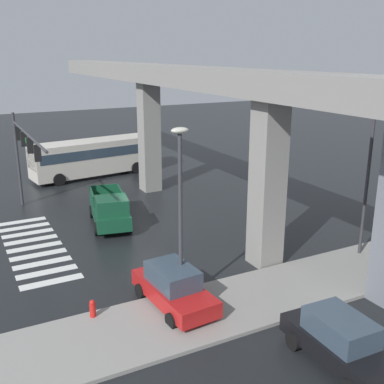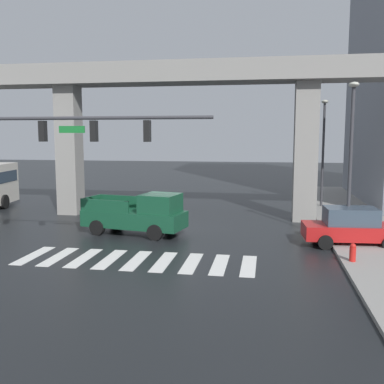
{
  "view_description": "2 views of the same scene",
  "coord_description": "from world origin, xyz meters",
  "px_view_note": "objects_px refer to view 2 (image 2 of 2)",
  "views": [
    {
      "loc": [
        24.06,
        -9.43,
        9.87
      ],
      "look_at": [
        1.2,
        2.49,
        2.15
      ],
      "focal_mm": 43.69,
      "sensor_mm": 36.0,
      "label": 1
    },
    {
      "loc": [
        5.0,
        -22.73,
        4.92
      ],
      "look_at": [
        0.9,
        1.52,
        1.77
      ],
      "focal_mm": 41.56,
      "sensor_mm": 36.0,
      "label": 2
    }
  ],
  "objects_px": {
    "sedan_red": "(352,227)",
    "traffic_signal_mast": "(40,141)",
    "street_lamp_near_corner": "(351,143)",
    "fire_hydrant": "(353,254)",
    "street_lamp_mid_block": "(323,141)",
    "street_lamp_far_north": "(312,140)",
    "pickup_truck": "(140,215)"
  },
  "relations": [
    {
      "from": "street_lamp_mid_block",
      "to": "street_lamp_far_north",
      "type": "distance_m",
      "value": 7.73
    },
    {
      "from": "sedan_red",
      "to": "traffic_signal_mast",
      "type": "bearing_deg",
      "value": -165.28
    },
    {
      "from": "street_lamp_mid_block",
      "to": "traffic_signal_mast",
      "type": "bearing_deg",
      "value": -132.9
    },
    {
      "from": "sedan_red",
      "to": "traffic_signal_mast",
      "type": "distance_m",
      "value": 13.98
    },
    {
      "from": "fire_hydrant",
      "to": "street_lamp_far_north",
      "type": "bearing_deg",
      "value": 88.93
    },
    {
      "from": "street_lamp_near_corner",
      "to": "fire_hydrant",
      "type": "height_order",
      "value": "street_lamp_near_corner"
    },
    {
      "from": "pickup_truck",
      "to": "street_lamp_far_north",
      "type": "height_order",
      "value": "street_lamp_far_north"
    },
    {
      "from": "street_lamp_far_north",
      "to": "fire_hydrant",
      "type": "bearing_deg",
      "value": -91.07
    },
    {
      "from": "sedan_red",
      "to": "street_lamp_near_corner",
      "type": "bearing_deg",
      "value": 106.77
    },
    {
      "from": "pickup_truck",
      "to": "street_lamp_near_corner",
      "type": "xyz_separation_m",
      "value": [
        9.89,
        -0.21,
        3.57
      ]
    },
    {
      "from": "street_lamp_far_north",
      "to": "fire_hydrant",
      "type": "distance_m",
      "value": 21.77
    },
    {
      "from": "traffic_signal_mast",
      "to": "street_lamp_mid_block",
      "type": "relative_size",
      "value": 1.5
    },
    {
      "from": "traffic_signal_mast",
      "to": "pickup_truck",
      "type": "bearing_deg",
      "value": 53.26
    },
    {
      "from": "sedan_red",
      "to": "street_lamp_mid_block",
      "type": "xyz_separation_m",
      "value": [
        -0.12,
        10.45,
        3.7
      ]
    },
    {
      "from": "traffic_signal_mast",
      "to": "sedan_red",
      "type": "bearing_deg",
      "value": 14.72
    },
    {
      "from": "pickup_truck",
      "to": "street_lamp_near_corner",
      "type": "relative_size",
      "value": 0.74
    },
    {
      "from": "street_lamp_far_north",
      "to": "pickup_truck",
      "type": "bearing_deg",
      "value": -119.35
    },
    {
      "from": "pickup_truck",
      "to": "traffic_signal_mast",
      "type": "bearing_deg",
      "value": -126.74
    },
    {
      "from": "sedan_red",
      "to": "street_lamp_mid_block",
      "type": "bearing_deg",
      "value": 90.63
    },
    {
      "from": "street_lamp_far_north",
      "to": "street_lamp_mid_block",
      "type": "bearing_deg",
      "value": -90.0
    },
    {
      "from": "sedan_red",
      "to": "fire_hydrant",
      "type": "height_order",
      "value": "sedan_red"
    },
    {
      "from": "street_lamp_far_north",
      "to": "fire_hydrant",
      "type": "xyz_separation_m",
      "value": [
        -0.4,
        -21.37,
        -4.13
      ]
    },
    {
      "from": "traffic_signal_mast",
      "to": "street_lamp_mid_block",
      "type": "distance_m",
      "value": 18.93
    },
    {
      "from": "street_lamp_mid_block",
      "to": "street_lamp_far_north",
      "type": "relative_size",
      "value": 1.0
    },
    {
      "from": "traffic_signal_mast",
      "to": "fire_hydrant",
      "type": "height_order",
      "value": "traffic_signal_mast"
    },
    {
      "from": "street_lamp_far_north",
      "to": "sedan_red",
      "type": "bearing_deg",
      "value": -89.64
    },
    {
      "from": "pickup_truck",
      "to": "street_lamp_near_corner",
      "type": "height_order",
      "value": "street_lamp_near_corner"
    },
    {
      "from": "street_lamp_far_north",
      "to": "fire_hydrant",
      "type": "height_order",
      "value": "street_lamp_far_north"
    },
    {
      "from": "street_lamp_mid_block",
      "to": "fire_hydrant",
      "type": "height_order",
      "value": "street_lamp_mid_block"
    },
    {
      "from": "street_lamp_mid_block",
      "to": "fire_hydrant",
      "type": "bearing_deg",
      "value": -91.68
    },
    {
      "from": "pickup_truck",
      "to": "street_lamp_far_north",
      "type": "distance_m",
      "value": 20.49
    },
    {
      "from": "street_lamp_near_corner",
      "to": "street_lamp_mid_block",
      "type": "xyz_separation_m",
      "value": [
        0.0,
        10.07,
        0.0
      ]
    }
  ]
}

